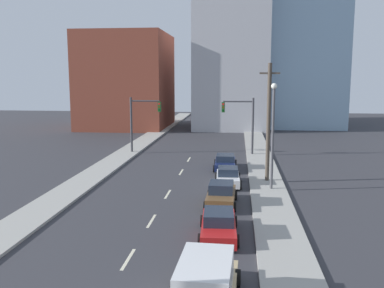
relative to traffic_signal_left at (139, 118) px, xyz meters
The scene contains 19 objects.
sidewalk_left 7.32m from the traffic_signal_left, 103.70° to the left, with size 2.72×94.13×0.17m.
sidewalk_right 15.09m from the traffic_signal_left, 24.33° to the left, with size 2.72×94.13×0.17m.
lane_stripe_at_13m 28.94m from the traffic_signal_left, 78.10° to the right, with size 0.16×2.40×0.01m, color beige.
lane_stripe_at_18m 23.70m from the traffic_signal_left, 75.35° to the right, with size 0.16×2.40×0.01m, color beige.
lane_stripe_at_24m 18.12m from the traffic_signal_left, 70.47° to the right, with size 0.16×2.40×0.01m, color beige.
lane_stripe_at_32m 11.64m from the traffic_signal_left, 57.29° to the right, with size 0.16×2.40×0.01m, color beige.
lane_stripe_at_38m 7.80m from the traffic_signal_left, 28.05° to the right, with size 0.16×2.40×0.01m, color beige.
building_brick_left 26.84m from the traffic_signal_left, 107.50° to the left, with size 14.00×16.00×15.76m.
building_office_center 33.02m from the traffic_signal_left, 71.75° to the left, with size 12.00×20.00×31.42m.
building_glass_right 41.10m from the traffic_signal_left, 56.65° to the left, with size 13.00×20.00×27.76m.
traffic_signal_left is the anchor object (origin of this frame).
traffic_signal_right 11.60m from the traffic_signal_left, ahead, with size 3.51×0.35×6.28m.
utility_pole_right_mid 18.11m from the traffic_signal_left, 42.37° to the right, with size 1.60×0.32×9.58m.
street_lamp 20.08m from the traffic_signal_left, 47.67° to the right, with size 0.44×0.44×8.04m.
box_truck_tan 33.55m from the traffic_signal_left, 72.86° to the right, with size 2.62×5.47×1.89m.
sedan_red 26.84m from the traffic_signal_left, 67.95° to the right, with size 2.23×4.80×1.41m.
sedan_brown 21.62m from the traffic_signal_left, 62.39° to the right, with size 2.14×4.36×1.55m.
sedan_white 17.19m from the traffic_signal_left, 52.73° to the right, with size 2.18×4.29×1.42m.
sedan_navy 12.82m from the traffic_signal_left, 37.41° to the right, with size 2.18×4.58×1.38m.
Camera 1 is at (5.02, -5.55, 8.43)m, focal length 40.00 mm.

